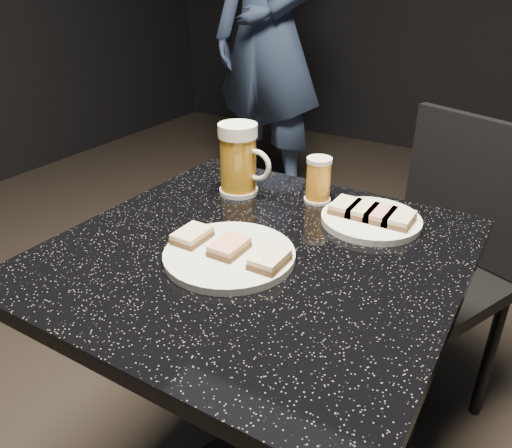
% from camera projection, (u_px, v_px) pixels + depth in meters
% --- Properties ---
extents(plate_large, '(0.23, 0.23, 0.01)m').
position_uv_depth(plate_large, '(229.00, 255.00, 0.87)').
color(plate_large, silver).
rests_on(plate_large, table).
extents(plate_small, '(0.20, 0.20, 0.01)m').
position_uv_depth(plate_small, '(371.00, 220.00, 0.99)').
color(plate_small, white).
rests_on(plate_small, table).
extents(patron, '(0.69, 0.48, 1.79)m').
position_uv_depth(patron, '(269.00, 36.00, 2.53)').
color(patron, navy).
rests_on(patron, floor).
extents(table, '(0.70, 0.70, 0.75)m').
position_uv_depth(table, '(256.00, 352.00, 1.01)').
color(table, black).
rests_on(table, floor).
extents(beer_mug, '(0.13, 0.09, 0.16)m').
position_uv_depth(beer_mug, '(239.00, 159.00, 1.09)').
color(beer_mug, silver).
rests_on(beer_mug, table).
extents(beer_tumbler, '(0.06, 0.06, 0.10)m').
position_uv_depth(beer_tumbler, '(318.00, 180.00, 1.06)').
color(beer_tumbler, silver).
rests_on(beer_tumbler, table).
extents(chair, '(0.52, 0.52, 0.87)m').
position_uv_depth(chair, '(434.00, 257.00, 1.36)').
color(chair, black).
rests_on(chair, floor).
extents(canapes_on_plate_large, '(0.21, 0.07, 0.02)m').
position_uv_depth(canapes_on_plate_large, '(229.00, 247.00, 0.86)').
color(canapes_on_plate_large, '#4C3521').
rests_on(canapes_on_plate_large, plate_large).
extents(canapes_on_plate_small, '(0.16, 0.07, 0.02)m').
position_uv_depth(canapes_on_plate_small, '(372.00, 212.00, 0.98)').
color(canapes_on_plate_small, '#4C3521').
rests_on(canapes_on_plate_small, plate_small).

